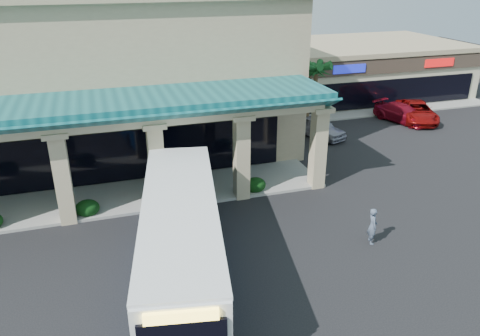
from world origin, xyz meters
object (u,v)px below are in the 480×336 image
object	(u,v)px
car_red	(402,113)
car_gray	(416,112)
car_silver	(319,127)
pedestrian	(373,226)
transit_bus	(181,241)

from	to	relation	value
car_red	car_gray	distance (m)	1.29
car_silver	pedestrian	bearing A→B (deg)	-129.13
pedestrian	transit_bus	bearing A→B (deg)	105.33
transit_bus	car_red	size ratio (longest dim) A/B	2.52
transit_bus	car_silver	bearing A→B (deg)	57.36
pedestrian	car_red	distance (m)	19.51
pedestrian	car_gray	size ratio (longest dim) A/B	0.31
car_silver	car_red	world-z (taller)	car_silver
transit_bus	car_red	bearing A→B (deg)	46.12
pedestrian	car_red	xyz separation A→B (m)	(12.28, 15.16, -0.16)
car_gray	car_silver	bearing A→B (deg)	-151.32
car_silver	car_red	bearing A→B (deg)	-13.40
car_silver	car_gray	distance (m)	9.44
pedestrian	car_silver	world-z (taller)	pedestrian
pedestrian	car_silver	size ratio (longest dim) A/B	0.40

